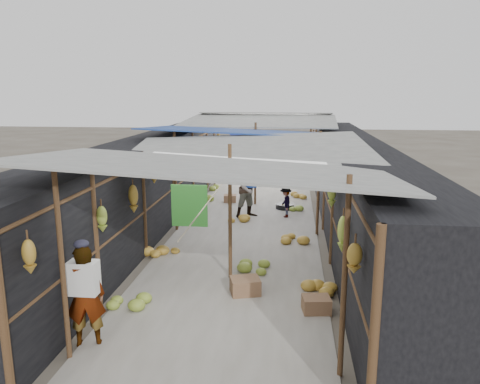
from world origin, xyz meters
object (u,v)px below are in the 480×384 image
at_px(crate_near, 245,286).
at_px(shopper_blue, 250,188).
at_px(black_basin, 285,207).
at_px(vendor_seated, 286,202).
at_px(vendor_elderly, 85,296).

xyz_separation_m(crate_near, shopper_blue, (-0.40, 5.20, 0.70)).
bearing_deg(black_basin, crate_near, -95.38).
height_order(black_basin, vendor_seated, vendor_seated).
bearing_deg(black_basin, vendor_seated, -88.02).
relative_size(crate_near, vendor_seated, 0.56).
height_order(crate_near, vendor_seated, vendor_seated).
bearing_deg(vendor_seated, vendor_elderly, -33.87).
bearing_deg(shopper_blue, black_basin, 12.39).
distance_m(vendor_elderly, shopper_blue, 7.31).
relative_size(crate_near, vendor_elderly, 0.34).
height_order(black_basin, shopper_blue, shopper_blue).
xyz_separation_m(vendor_elderly, shopper_blue, (1.66, 7.12, 0.11)).
bearing_deg(crate_near, vendor_seated, 66.98).
relative_size(vendor_elderly, shopper_blue, 0.88).
height_order(vendor_elderly, shopper_blue, shopper_blue).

